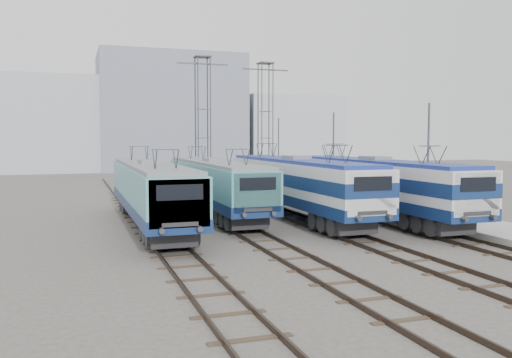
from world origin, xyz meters
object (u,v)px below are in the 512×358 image
object	(u,v)px
mast_rear	(278,153)
catenary_tower_west	(203,119)
catenary_tower_east	(265,121)
mast_front	(428,164)
locomotive_center_left	(215,183)
locomotive_far_right	(376,182)
locomotive_far_left	(151,189)
locomotive_center_right	(297,182)
mast_mid	(333,157)

from	to	relation	value
mast_rear	catenary_tower_west	bearing A→B (deg)	-155.06
catenary_tower_east	mast_front	world-z (taller)	catenary_tower_east
locomotive_center_left	locomotive_far_right	xyz separation A→B (m)	(9.00, -4.42, 0.15)
locomotive_far_left	catenary_tower_west	bearing A→B (deg)	67.52
locomotive_center_left	catenary_tower_west	xyz separation A→B (m)	(2.25, 13.02, 4.50)
catenary_tower_west	mast_front	size ratio (longest dim) A/B	1.71
mast_front	locomotive_center_left	bearing A→B (deg)	147.23
locomotive_far_right	mast_rear	world-z (taller)	mast_rear
locomotive_far_left	catenary_tower_east	distance (m)	23.04
locomotive_far_left	catenary_tower_east	xyz separation A→B (m)	(13.25, 18.31, 4.46)
locomotive_far_left	catenary_tower_west	world-z (taller)	catenary_tower_west
locomotive_center_right	mast_front	bearing A→B (deg)	-33.96
locomotive_far_right	mast_front	bearing A→B (deg)	-54.14
locomotive_center_left	locomotive_center_right	xyz separation A→B (m)	(4.50, -2.71, 0.17)
locomotive_center_right	catenary_tower_east	bearing A→B (deg)	76.52
locomotive_far_left	mast_front	xyz separation A→B (m)	(15.35, -3.69, 1.32)
locomotive_center_right	locomotive_far_right	xyz separation A→B (m)	(4.50, -1.72, -0.02)
mast_mid	catenary_tower_west	bearing A→B (deg)	137.07
locomotive_center_left	locomotive_far_right	distance (m)	10.03
catenary_tower_west	mast_front	bearing A→B (deg)	-66.73
locomotive_far_left	locomotive_center_left	distance (m)	5.58
locomotive_center_right	mast_front	distance (m)	7.75
mast_front	mast_mid	size ratio (longest dim) A/B	1.00
catenary_tower_east	locomotive_far_left	bearing A→B (deg)	-125.88
locomotive_center_right	catenary_tower_east	world-z (taller)	catenary_tower_east
catenary_tower_west	mast_front	xyz separation A→B (m)	(8.60, -20.00, -3.14)
catenary_tower_east	mast_mid	size ratio (longest dim) A/B	1.71
locomotive_far_right	catenary_tower_west	size ratio (longest dim) A/B	1.50
mast_mid	mast_rear	bearing A→B (deg)	90.00
locomotive_center_right	catenary_tower_east	xyz separation A→B (m)	(4.25, 17.72, 4.33)
locomotive_far_left	mast_mid	world-z (taller)	mast_mid
catenary_tower_west	mast_mid	distance (m)	12.16
mast_mid	mast_rear	distance (m)	12.00
locomotive_far_left	mast_front	distance (m)	15.84
locomotive_center_left	mast_front	distance (m)	12.97
mast_front	mast_mid	world-z (taller)	same
catenary_tower_east	mast_rear	xyz separation A→B (m)	(2.10, 2.00, -3.14)
locomotive_center_left	catenary_tower_west	distance (m)	13.95
locomotive_center_right	locomotive_far_right	size ratio (longest dim) A/B	1.01
locomotive_far_right	mast_mid	world-z (taller)	mast_mid
locomotive_center_left	mast_rear	distance (m)	20.23
locomotive_center_right	locomotive_far_left	bearing A→B (deg)	-176.24
locomotive_center_left	catenary_tower_east	distance (m)	17.95
locomotive_far_left	mast_rear	xyz separation A→B (m)	(15.35, 20.31, 1.32)
locomotive_center_right	mast_rear	xyz separation A→B (m)	(6.35, 19.72, 1.19)
mast_mid	locomotive_far_left	bearing A→B (deg)	-151.56
mast_front	locomotive_center_right	bearing A→B (deg)	146.04
locomotive_center_left	locomotive_center_right	distance (m)	5.25
mast_front	mast_rear	bearing A→B (deg)	90.00
locomotive_center_left	catenary_tower_east	size ratio (longest dim) A/B	1.43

